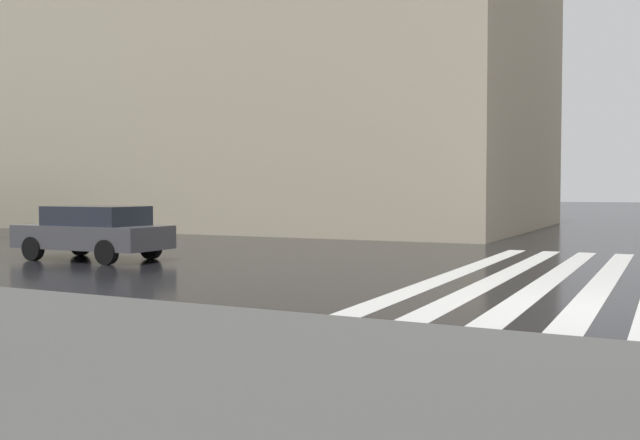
% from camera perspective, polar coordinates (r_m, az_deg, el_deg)
% --- Properties ---
extents(ground_plane, '(220.00, 220.00, 0.00)m').
position_cam_1_polar(ground_plane, '(11.77, 20.05, -6.64)').
color(ground_plane, black).
extents(zebra_crossing, '(13.00, 4.50, 0.01)m').
position_cam_1_polar(zebra_crossing, '(15.82, 18.17, -4.32)').
color(zebra_crossing, silver).
rests_on(zebra_crossing, ground_plane).
extents(haussmann_block_mid, '(17.66, 27.93, 18.02)m').
position_cam_1_polar(haussmann_block_mid, '(38.94, -4.51, 12.72)').
color(haussmann_block_mid, beige).
rests_on(haussmann_block_mid, ground_plane).
extents(car_dark_grey, '(1.85, 4.10, 1.41)m').
position_cam_1_polar(car_dark_grey, '(19.58, -17.62, -0.85)').
color(car_dark_grey, '#4C4C51').
rests_on(car_dark_grey, ground_plane).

